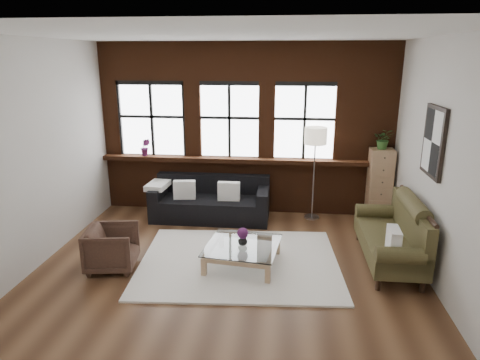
# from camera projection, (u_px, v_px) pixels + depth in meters

# --- Properties ---
(floor) EXTENTS (5.50, 5.50, 0.00)m
(floor) POSITION_uv_depth(u_px,v_px,m) (229.00, 268.00, 6.18)
(floor) COLOR #4B2E1B
(floor) RESTS_ON ground
(ceiling) EXTENTS (5.50, 5.50, 0.00)m
(ceiling) POSITION_uv_depth(u_px,v_px,m) (227.00, 34.00, 5.28)
(ceiling) COLOR white
(ceiling) RESTS_ON ground
(wall_back) EXTENTS (5.50, 0.00, 5.50)m
(wall_back) POSITION_uv_depth(u_px,v_px,m) (246.00, 129.00, 8.11)
(wall_back) COLOR beige
(wall_back) RESTS_ON ground
(wall_front) EXTENTS (5.50, 0.00, 5.50)m
(wall_front) POSITION_uv_depth(u_px,v_px,m) (184.00, 234.00, 3.34)
(wall_front) COLOR beige
(wall_front) RESTS_ON ground
(wall_left) EXTENTS (0.00, 5.00, 5.00)m
(wall_left) POSITION_uv_depth(u_px,v_px,m) (34.00, 155.00, 6.02)
(wall_left) COLOR beige
(wall_left) RESTS_ON ground
(wall_right) EXTENTS (0.00, 5.00, 5.00)m
(wall_right) POSITION_uv_depth(u_px,v_px,m) (441.00, 165.00, 5.44)
(wall_right) COLOR beige
(wall_right) RESTS_ON ground
(brick_backwall) EXTENTS (5.50, 0.12, 3.20)m
(brick_backwall) POSITION_uv_depth(u_px,v_px,m) (245.00, 130.00, 8.06)
(brick_backwall) COLOR #492211
(brick_backwall) RESTS_ON floor
(sill_ledge) EXTENTS (5.50, 0.30, 0.08)m
(sill_ledge) POSITION_uv_depth(u_px,v_px,m) (245.00, 160.00, 8.13)
(sill_ledge) COLOR #492211
(sill_ledge) RESTS_ON brick_backwall
(window_left) EXTENTS (1.38, 0.10, 1.50)m
(window_left) POSITION_uv_depth(u_px,v_px,m) (152.00, 120.00, 8.21)
(window_left) COLOR black
(window_left) RESTS_ON brick_backwall
(window_mid) EXTENTS (1.38, 0.10, 1.50)m
(window_mid) POSITION_uv_depth(u_px,v_px,m) (230.00, 122.00, 8.06)
(window_mid) COLOR black
(window_mid) RESTS_ON brick_backwall
(window_right) EXTENTS (1.38, 0.10, 1.50)m
(window_right) POSITION_uv_depth(u_px,v_px,m) (304.00, 123.00, 7.91)
(window_right) COLOR black
(window_right) RESTS_ON brick_backwall
(wall_poster) EXTENTS (0.05, 0.74, 0.94)m
(wall_poster) POSITION_uv_depth(u_px,v_px,m) (434.00, 142.00, 5.66)
(wall_poster) COLOR black
(wall_poster) RESTS_ON wall_right
(shag_rug) EXTENTS (3.04, 2.46, 0.03)m
(shag_rug) POSITION_uv_depth(u_px,v_px,m) (239.00, 262.00, 6.31)
(shag_rug) COLOR silver
(shag_rug) RESTS_ON floor
(dark_sofa) EXTENTS (2.16, 0.87, 0.78)m
(dark_sofa) POSITION_uv_depth(u_px,v_px,m) (211.00, 199.00, 7.94)
(dark_sofa) COLOR black
(dark_sofa) RESTS_ON floor
(pillow_a) EXTENTS (0.42, 0.20, 0.34)m
(pillow_a) POSITION_uv_depth(u_px,v_px,m) (185.00, 190.00, 7.84)
(pillow_a) COLOR white
(pillow_a) RESTS_ON dark_sofa
(pillow_b) EXTENTS (0.40, 0.15, 0.34)m
(pillow_b) POSITION_uv_depth(u_px,v_px,m) (229.00, 191.00, 7.76)
(pillow_b) COLOR white
(pillow_b) RESTS_ON dark_sofa
(vintage_settee) EXTENTS (0.82, 1.84, 0.98)m
(vintage_settee) POSITION_uv_depth(u_px,v_px,m) (389.00, 232.00, 6.19)
(vintage_settee) COLOR #413B1E
(vintage_settee) RESTS_ON floor
(pillow_settee) EXTENTS (0.16, 0.39, 0.34)m
(pillow_settee) POSITION_uv_depth(u_px,v_px,m) (394.00, 241.00, 5.63)
(pillow_settee) COLOR white
(pillow_settee) RESTS_ON vintage_settee
(armchair) EXTENTS (0.78, 0.76, 0.62)m
(armchair) POSITION_uv_depth(u_px,v_px,m) (112.00, 248.00, 6.09)
(armchair) COLOR #3B271D
(armchair) RESTS_ON floor
(coffee_table) EXTENTS (1.13, 1.13, 0.34)m
(coffee_table) POSITION_uv_depth(u_px,v_px,m) (243.00, 255.00, 6.20)
(coffee_table) COLOR tan
(coffee_table) RESTS_ON shag_rug
(vase) EXTENTS (0.18, 0.18, 0.15)m
(vase) POSITION_uv_depth(u_px,v_px,m) (243.00, 240.00, 6.13)
(vase) COLOR #B2B2B2
(vase) RESTS_ON coffee_table
(flowers) EXTENTS (0.16, 0.16, 0.16)m
(flowers) POSITION_uv_depth(u_px,v_px,m) (243.00, 233.00, 6.10)
(flowers) COLOR #5D2058
(flowers) RESTS_ON vase
(drawer_chest) EXTENTS (0.41, 0.41, 1.34)m
(drawer_chest) POSITION_uv_depth(u_px,v_px,m) (379.00, 185.00, 7.83)
(drawer_chest) COLOR tan
(drawer_chest) RESTS_ON floor
(potted_plant_top) EXTENTS (0.39, 0.35, 0.37)m
(potted_plant_top) POSITION_uv_depth(u_px,v_px,m) (384.00, 139.00, 7.60)
(potted_plant_top) COLOR #2D5923
(potted_plant_top) RESTS_ON drawer_chest
(floor_lamp) EXTENTS (0.40, 0.40, 1.87)m
(floor_lamp) POSITION_uv_depth(u_px,v_px,m) (314.00, 170.00, 7.82)
(floor_lamp) COLOR #A5A5A8
(floor_lamp) RESTS_ON floor
(sill_plant) EXTENTS (0.21, 0.18, 0.34)m
(sill_plant) POSITION_uv_depth(u_px,v_px,m) (145.00, 147.00, 8.24)
(sill_plant) COLOR #5D2058
(sill_plant) RESTS_ON sill_ledge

